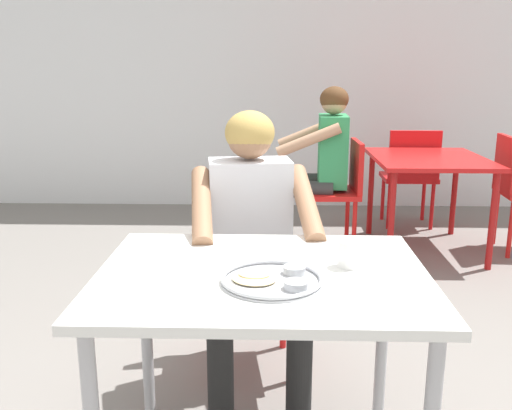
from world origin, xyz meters
The scene contains 10 objects.
back_wall centered at (0.00, 3.90, 1.70)m, with size 12.00×0.12×3.40m, color white.
table_foreground centered at (-0.05, 0.04, 0.65)m, with size 1.02×0.78×0.74m.
thali_tray centered at (-0.02, -0.05, 0.75)m, with size 0.30×0.30×0.03m.
drinking_cup centered at (0.22, 0.09, 0.78)m, with size 0.08×0.08×0.09m.
chair_foreground centered at (-0.13, 0.85, 0.51)m, with size 0.48×0.45×0.88m.
diner_foreground centered at (-0.10, 0.62, 0.70)m, with size 0.54×0.59×1.18m.
table_background_red centered at (1.12, 2.49, 0.62)m, with size 0.79×0.94×0.70m.
chair_red_left centered at (0.48, 2.43, 0.49)m, with size 0.40×0.41×0.83m.
chair_red_far centered at (1.14, 3.11, 0.49)m, with size 0.44×0.39×0.84m.
patron_background centered at (0.32, 2.49, 0.72)m, with size 0.56×0.50×1.21m.
Camera 1 is at (-0.02, -1.61, 1.36)m, focal length 39.77 mm.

